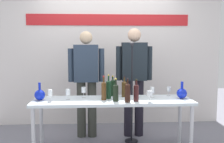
% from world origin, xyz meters
% --- Properties ---
extents(back_wall, '(4.19, 0.11, 3.00)m').
position_xyz_m(back_wall, '(0.00, 1.35, 1.50)').
color(back_wall, silver).
rests_on(back_wall, ground).
extents(display_table, '(2.18, 0.59, 0.74)m').
position_xyz_m(display_table, '(0.00, 0.00, 0.67)').
color(display_table, silver).
rests_on(display_table, ground).
extents(decanter_blue_left, '(0.14, 0.14, 0.24)m').
position_xyz_m(decanter_blue_left, '(-0.99, 0.01, 0.81)').
color(decanter_blue_left, '#0F23B8').
rests_on(decanter_blue_left, display_table).
extents(decanter_blue_right, '(0.14, 0.14, 0.24)m').
position_xyz_m(decanter_blue_right, '(0.97, 0.01, 0.81)').
color(decanter_blue_right, '#1225BD').
rests_on(decanter_blue_right, display_table).
extents(presenter_left, '(0.57, 0.22, 1.69)m').
position_xyz_m(presenter_left, '(-0.38, 0.61, 0.96)').
color(presenter_left, '#363730').
rests_on(presenter_left, ground).
extents(presenter_right, '(0.58, 0.22, 1.74)m').
position_xyz_m(presenter_right, '(0.38, 0.61, 0.99)').
color(presenter_right, black).
rests_on(presenter_right, ground).
extents(wine_bottle_0, '(0.07, 0.07, 0.30)m').
position_xyz_m(wine_bottle_0, '(0.30, -0.14, 0.86)').
color(wine_bottle_0, '#361515').
rests_on(wine_bottle_0, display_table).
extents(wine_bottle_1, '(0.07, 0.07, 0.33)m').
position_xyz_m(wine_bottle_1, '(-0.12, -0.03, 0.87)').
color(wine_bottle_1, '#4A2E14').
rests_on(wine_bottle_1, display_table).
extents(wine_bottle_2, '(0.07, 0.07, 0.31)m').
position_xyz_m(wine_bottle_2, '(0.03, -0.12, 0.86)').
color(wine_bottle_2, black).
rests_on(wine_bottle_2, display_table).
extents(wine_bottle_3, '(0.07, 0.07, 0.34)m').
position_xyz_m(wine_bottle_3, '(-0.05, 0.05, 0.88)').
color(wine_bottle_3, '#13341D').
rests_on(wine_bottle_3, display_table).
extents(wine_bottle_4, '(0.07, 0.07, 0.31)m').
position_xyz_m(wine_bottle_4, '(0.18, -0.19, 0.87)').
color(wine_bottle_4, black).
rests_on(wine_bottle_4, display_table).
extents(wine_bottle_5, '(0.08, 0.08, 0.30)m').
position_xyz_m(wine_bottle_5, '(0.18, 0.17, 0.86)').
color(wine_bottle_5, '#483116').
rests_on(wine_bottle_5, display_table).
extents(wine_bottle_6, '(0.07, 0.07, 0.30)m').
position_xyz_m(wine_bottle_6, '(0.02, 0.24, 0.87)').
color(wine_bottle_6, black).
rests_on(wine_bottle_6, display_table).
extents(wine_glass_left_0, '(0.06, 0.06, 0.15)m').
position_xyz_m(wine_glass_left_0, '(-0.61, 0.02, 0.84)').
color(wine_glass_left_0, white).
rests_on(wine_glass_left_0, display_table).
extents(wine_glass_left_1, '(0.06, 0.06, 0.15)m').
position_xyz_m(wine_glass_left_1, '(-0.40, 0.12, 0.85)').
color(wine_glass_left_1, white).
rests_on(wine_glass_left_1, display_table).
extents(wine_glass_left_2, '(0.06, 0.06, 0.16)m').
position_xyz_m(wine_glass_left_2, '(-0.83, -0.08, 0.85)').
color(wine_glass_left_2, white).
rests_on(wine_glass_left_2, display_table).
extents(wine_glass_right_0, '(0.06, 0.06, 0.15)m').
position_xyz_m(wine_glass_right_0, '(0.56, 0.07, 0.84)').
color(wine_glass_right_0, white).
rests_on(wine_glass_right_0, display_table).
extents(wine_glass_right_1, '(0.07, 0.07, 0.15)m').
position_xyz_m(wine_glass_right_1, '(0.47, -0.19, 0.84)').
color(wine_glass_right_1, white).
rests_on(wine_glass_right_1, display_table).
extents(wine_glass_right_2, '(0.06, 0.06, 0.14)m').
position_xyz_m(wine_glass_right_2, '(0.84, 0.20, 0.83)').
color(wine_glass_right_2, white).
rests_on(wine_glass_right_2, display_table).
extents(microphone_stand, '(0.20, 0.20, 1.52)m').
position_xyz_m(microphone_stand, '(0.31, 0.34, 0.51)').
color(microphone_stand, black).
rests_on(microphone_stand, ground).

